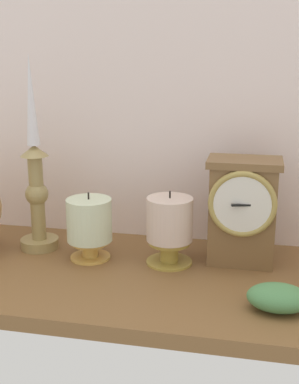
% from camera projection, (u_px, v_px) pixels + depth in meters
% --- Properties ---
extents(ground_plane, '(1.00, 0.36, 0.02)m').
position_uv_depth(ground_plane, '(149.00, 279.00, 0.85)').
color(ground_plane, brown).
extents(back_wall, '(1.20, 0.02, 0.65)m').
position_uv_depth(back_wall, '(170.00, 69.00, 0.94)').
color(back_wall, white).
rests_on(back_wall, ground_plane).
extents(mantel_clock, '(0.12, 0.09, 0.18)m').
position_uv_depth(mantel_clock, '(242.00, 210.00, 0.87)').
color(mantel_clock, brown).
rests_on(mantel_clock, ground_plane).
extents(candlestick_tall_left, '(0.07, 0.07, 0.35)m').
position_uv_depth(candlestick_tall_left, '(36.00, 182.00, 0.93)').
color(candlestick_tall_left, '#9E8751').
rests_on(candlestick_tall_left, ground_plane).
extents(pillar_candle_front, '(0.08, 0.08, 0.13)m').
position_uv_depth(pillar_candle_front, '(170.00, 226.00, 0.87)').
color(pillar_candle_front, '#AE923C').
rests_on(pillar_candle_front, ground_plane).
extents(pillar_candle_near_clock, '(0.08, 0.08, 0.12)m').
position_uv_depth(pillar_candle_near_clock, '(89.00, 225.00, 0.90)').
color(pillar_candle_near_clock, gold).
rests_on(pillar_candle_near_clock, ground_plane).
extents(ivy_sprig, '(0.09, 0.06, 0.04)m').
position_uv_depth(ivy_sprig, '(278.00, 298.00, 0.72)').
color(ivy_sprig, '#4E864D').
rests_on(ivy_sprig, ground_plane).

